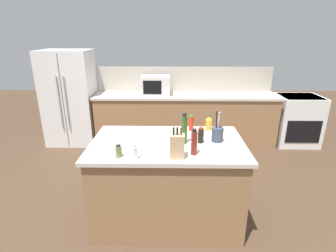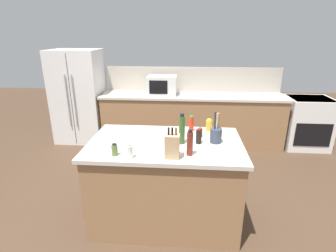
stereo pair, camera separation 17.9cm
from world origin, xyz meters
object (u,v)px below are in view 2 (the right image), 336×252
at_px(utensil_crock, 216,135).
at_px(olive_oil_bottle, 182,130).
at_px(spice_jar_oregano, 115,150).
at_px(knife_block, 172,146).
at_px(range_oven, 306,122).
at_px(microwave, 162,85).
at_px(refrigerator, 79,96).
at_px(vinegar_bottle, 190,143).
at_px(spice_jar_paprika, 200,133).
at_px(hot_sauce_bottle, 191,124).
at_px(salt_shaker, 130,152).
at_px(honey_jar, 209,125).
at_px(soy_sauce_bottle, 199,136).

height_order(utensil_crock, olive_oil_bottle, same).
bearing_deg(spice_jar_oregano, utensil_crock, 21.60).
bearing_deg(knife_block, utensil_crock, 43.11).
relative_size(range_oven, microwave, 1.79).
distance_m(refrigerator, vinegar_bottle, 3.30).
height_order(knife_block, spice_jar_paprika, knife_block).
bearing_deg(refrigerator, hot_sauce_bottle, -41.97).
bearing_deg(range_oven, salt_shaker, -135.85).
height_order(knife_block, utensil_crock, utensil_crock).
bearing_deg(utensil_crock, knife_block, -137.87).
bearing_deg(vinegar_bottle, honey_jar, 71.30).
bearing_deg(vinegar_bottle, hot_sauce_bottle, 88.44).
height_order(salt_shaker, vinegar_bottle, vinegar_bottle).
relative_size(refrigerator, spice_jar_paprika, 17.13).
bearing_deg(honey_jar, microwave, 111.61).
xyz_separation_m(spice_jar_paprika, spice_jar_oregano, (-0.80, -0.52, 0.01)).
xyz_separation_m(soy_sauce_bottle, vinegar_bottle, (-0.09, -0.28, 0.04)).
relative_size(refrigerator, knife_block, 5.95).
xyz_separation_m(soy_sauce_bottle, olive_oil_bottle, (-0.17, -0.02, 0.07)).
xyz_separation_m(microwave, hot_sauce_bottle, (0.52, -1.85, -0.08)).
relative_size(range_oven, soy_sauce_bottle, 5.71).
distance_m(range_oven, knife_block, 3.48).
relative_size(vinegar_bottle, spice_jar_oregano, 2.12).
bearing_deg(microwave, soy_sauce_bottle, -74.89).
relative_size(soy_sauce_bottle, vinegar_bottle, 0.65).
bearing_deg(vinegar_bottle, spice_jar_paprika, 76.49).
height_order(microwave, salt_shaker, microwave).
distance_m(hot_sauce_bottle, olive_oil_bottle, 0.39).
bearing_deg(refrigerator, utensil_crock, -43.19).
height_order(refrigerator, range_oven, refrigerator).
xyz_separation_m(range_oven, hot_sauce_bottle, (-2.12, -1.85, 0.56)).
relative_size(microwave, spice_jar_paprika, 5.12).
distance_m(utensil_crock, soy_sauce_bottle, 0.18).
bearing_deg(soy_sauce_bottle, spice_jar_paprika, 83.92).
relative_size(soy_sauce_bottle, hot_sauce_bottle, 0.89).
relative_size(spice_jar_oregano, honey_jar, 0.84).
relative_size(refrigerator, range_oven, 1.87).
relative_size(olive_oil_bottle, honey_jar, 2.28).
bearing_deg(range_oven, utensil_crock, -130.73).
bearing_deg(vinegar_bottle, microwave, 101.47).
height_order(microwave, vinegar_bottle, microwave).
distance_m(vinegar_bottle, olive_oil_bottle, 0.28).
height_order(range_oven, honey_jar, honey_jar).
relative_size(spice_jar_paprika, honey_jar, 0.72).
relative_size(vinegar_bottle, hot_sauce_bottle, 1.38).
xyz_separation_m(microwave, spice_jar_paprika, (0.62, -2.02, -0.12)).
distance_m(salt_shaker, honey_jar, 1.07).
xyz_separation_m(range_oven, knife_block, (-2.29, -2.55, 0.59)).
height_order(knife_block, vinegar_bottle, knife_block).
relative_size(spice_jar_oregano, hot_sauce_bottle, 0.65).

